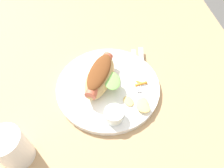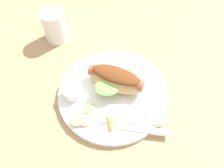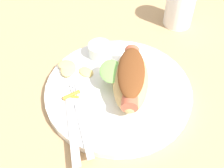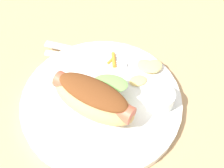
% 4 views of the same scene
% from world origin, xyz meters
% --- Properties ---
extents(ground_plane, '(1.20, 0.90, 0.02)m').
position_xyz_m(ground_plane, '(0.00, 0.00, -0.01)').
color(ground_plane, tan).
extents(plate, '(0.28, 0.28, 0.02)m').
position_xyz_m(plate, '(0.04, -0.01, 0.01)').
color(plate, white).
rests_on(plate, ground_plane).
extents(hot_dog, '(0.16, 0.12, 0.06)m').
position_xyz_m(hot_dog, '(0.04, 0.01, 0.05)').
color(hot_dog, tan).
rests_on(hot_dog, plate).
extents(sauce_ramekin, '(0.05, 0.05, 0.03)m').
position_xyz_m(sauce_ramekin, '(-0.07, -0.02, 0.03)').
color(sauce_ramekin, white).
rests_on(sauce_ramekin, plate).
extents(fork, '(0.16, 0.02, 0.00)m').
position_xyz_m(fork, '(0.08, -0.10, 0.02)').
color(fork, silver).
rests_on(fork, plate).
extents(knife, '(0.15, 0.04, 0.00)m').
position_xyz_m(knife, '(0.09, -0.12, 0.02)').
color(knife, silver).
rests_on(knife, plate).
extents(chips_pile, '(0.07, 0.07, 0.01)m').
position_xyz_m(chips_pile, '(-0.04, -0.08, 0.02)').
color(chips_pile, '#E4BF6B').
rests_on(chips_pile, plate).
extents(carrot_garnish, '(0.02, 0.04, 0.01)m').
position_xyz_m(carrot_garnish, '(0.03, -0.10, 0.02)').
color(carrot_garnish, orange).
rests_on(carrot_garnish, plate).
extents(drinking_cup, '(0.07, 0.07, 0.10)m').
position_xyz_m(drinking_cup, '(-0.13, 0.20, 0.05)').
color(drinking_cup, white).
rests_on(drinking_cup, ground_plane).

